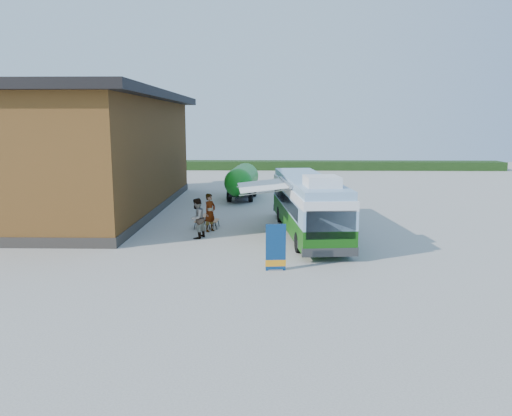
{
  "coord_description": "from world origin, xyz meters",
  "views": [
    {
      "loc": [
        0.37,
        -21.66,
        5.66
      ],
      "look_at": [
        -0.24,
        2.84,
        1.4
      ],
      "focal_mm": 35.0,
      "sensor_mm": 36.0,
      "label": 1
    }
  ],
  "objects_px": {
    "bus": "(308,203)",
    "person_a": "(210,213)",
    "person_b": "(197,218)",
    "picnic_table": "(207,218)",
    "slurry_tanker": "(242,180)",
    "banner": "(276,252)"
  },
  "relations": [
    {
      "from": "bus",
      "to": "person_a",
      "type": "height_order",
      "value": "bus"
    },
    {
      "from": "banner",
      "to": "slurry_tanker",
      "type": "height_order",
      "value": "slurry_tanker"
    },
    {
      "from": "bus",
      "to": "slurry_tanker",
      "type": "distance_m",
      "value": 12.23
    },
    {
      "from": "banner",
      "to": "person_b",
      "type": "bearing_deg",
      "value": 119.88
    },
    {
      "from": "picnic_table",
      "to": "slurry_tanker",
      "type": "xyz_separation_m",
      "value": [
        1.38,
        10.2,
        0.91
      ]
    },
    {
      "from": "person_a",
      "to": "picnic_table",
      "type": "bearing_deg",
      "value": 53.85
    },
    {
      "from": "person_b",
      "to": "person_a",
      "type": "bearing_deg",
      "value": -173.78
    },
    {
      "from": "bus",
      "to": "slurry_tanker",
      "type": "relative_size",
      "value": 1.64
    },
    {
      "from": "bus",
      "to": "banner",
      "type": "height_order",
      "value": "bus"
    },
    {
      "from": "slurry_tanker",
      "to": "picnic_table",
      "type": "bearing_deg",
      "value": -93.69
    },
    {
      "from": "banner",
      "to": "picnic_table",
      "type": "height_order",
      "value": "banner"
    },
    {
      "from": "picnic_table",
      "to": "banner",
      "type": "bearing_deg",
      "value": -63.05
    },
    {
      "from": "banner",
      "to": "person_a",
      "type": "height_order",
      "value": "person_a"
    },
    {
      "from": "bus",
      "to": "person_a",
      "type": "relative_size",
      "value": 5.53
    },
    {
      "from": "person_b",
      "to": "slurry_tanker",
      "type": "distance_m",
      "value": 12.73
    },
    {
      "from": "bus",
      "to": "slurry_tanker",
      "type": "height_order",
      "value": "bus"
    },
    {
      "from": "picnic_table",
      "to": "person_a",
      "type": "bearing_deg",
      "value": -69.65
    },
    {
      "from": "person_a",
      "to": "slurry_tanker",
      "type": "xyz_separation_m",
      "value": [
        1.1,
        11.05,
        0.43
      ]
    },
    {
      "from": "picnic_table",
      "to": "slurry_tanker",
      "type": "height_order",
      "value": "slurry_tanker"
    },
    {
      "from": "banner",
      "to": "picnic_table",
      "type": "relative_size",
      "value": 1.45
    },
    {
      "from": "person_b",
      "to": "slurry_tanker",
      "type": "relative_size",
      "value": 0.3
    },
    {
      "from": "bus",
      "to": "picnic_table",
      "type": "distance_m",
      "value": 5.58
    }
  ]
}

